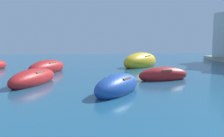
{
  "coord_description": "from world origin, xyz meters",
  "views": [
    {
      "loc": [
        -6.62,
        -5.12,
        2.19
      ],
      "look_at": [
        -3.94,
        10.66,
        0.37
      ],
      "focal_mm": 36.65,
      "sensor_mm": 36.0,
      "label": 1
    }
  ],
  "objects_px": {
    "moored_boat_5": "(141,62)",
    "moored_boat_6": "(118,86)",
    "moored_boat_4": "(47,68)",
    "moored_boat_3": "(163,75)",
    "moored_boat_0": "(34,79)"
  },
  "relations": [
    {
      "from": "moored_boat_0",
      "to": "moored_boat_4",
      "type": "distance_m",
      "value": 4.84
    },
    {
      "from": "moored_boat_0",
      "to": "moored_boat_4",
      "type": "bearing_deg",
      "value": -158.0
    },
    {
      "from": "moored_boat_4",
      "to": "moored_boat_5",
      "type": "height_order",
      "value": "moored_boat_5"
    },
    {
      "from": "moored_boat_3",
      "to": "moored_boat_5",
      "type": "relative_size",
      "value": 0.68
    },
    {
      "from": "moored_boat_0",
      "to": "moored_boat_3",
      "type": "height_order",
      "value": "moored_boat_0"
    },
    {
      "from": "moored_boat_0",
      "to": "moored_boat_5",
      "type": "height_order",
      "value": "moored_boat_5"
    },
    {
      "from": "moored_boat_4",
      "to": "moored_boat_3",
      "type": "bearing_deg",
      "value": -93.03
    },
    {
      "from": "moored_boat_4",
      "to": "moored_boat_6",
      "type": "xyz_separation_m",
      "value": [
        3.79,
        -7.69,
        -0.03
      ]
    },
    {
      "from": "moored_boat_4",
      "to": "moored_boat_5",
      "type": "relative_size",
      "value": 0.83
    },
    {
      "from": "moored_boat_5",
      "to": "moored_boat_6",
      "type": "xyz_separation_m",
      "value": [
        -4.18,
        -10.44,
        -0.16
      ]
    },
    {
      "from": "moored_boat_4",
      "to": "moored_boat_0",
      "type": "bearing_deg",
      "value": -152.24
    },
    {
      "from": "moored_boat_3",
      "to": "moored_boat_6",
      "type": "xyz_separation_m",
      "value": [
        -3.35,
        -3.06,
        0.03
      ]
    },
    {
      "from": "moored_boat_3",
      "to": "moored_boat_6",
      "type": "distance_m",
      "value": 4.54
    },
    {
      "from": "moored_boat_3",
      "to": "moored_boat_6",
      "type": "relative_size",
      "value": 0.98
    },
    {
      "from": "moored_boat_5",
      "to": "moored_boat_6",
      "type": "distance_m",
      "value": 11.24
    }
  ]
}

